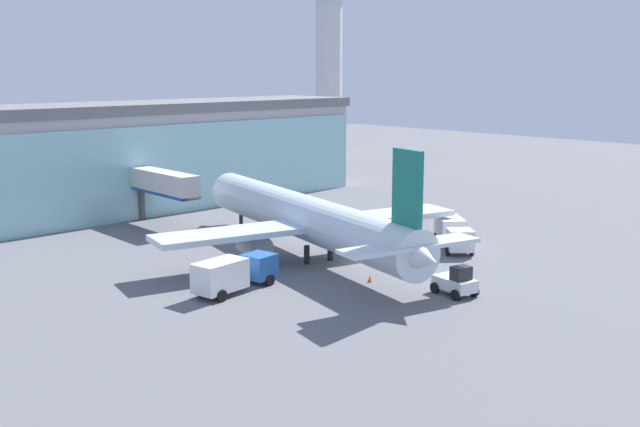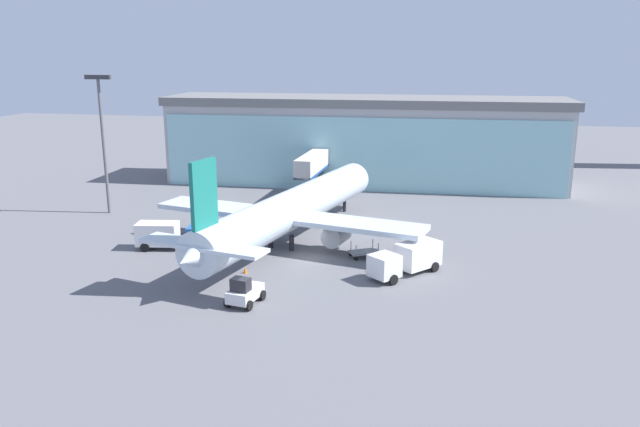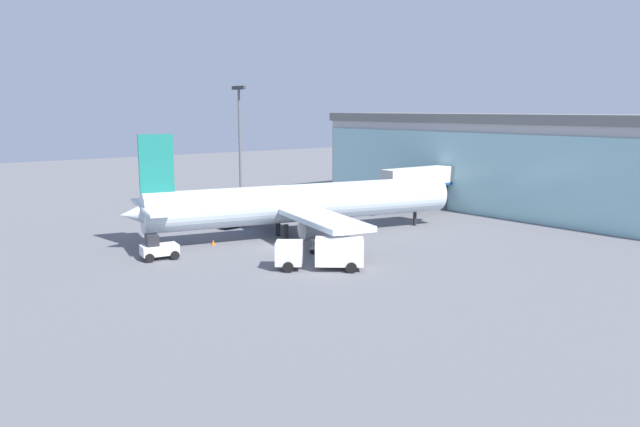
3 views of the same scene
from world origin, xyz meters
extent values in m
plane|color=slate|center=(0.00, 0.00, 0.00)|extent=(240.00, 240.00, 0.00)
cube|color=#A9A9A9|center=(0.00, 36.31, 5.72)|extent=(57.38, 14.34, 11.44)
cube|color=#90C7CE|center=(0.25, 30.16, 5.15)|extent=(55.76, 2.61, 10.30)
cube|color=slate|center=(0.00, 36.31, 12.04)|extent=(58.53, 14.63, 1.20)
cube|color=beige|center=(-5.12, 25.14, 4.71)|extent=(2.43, 12.05, 2.40)
cube|color=#194799|center=(-5.12, 25.14, 3.66)|extent=(2.47, 12.05, 0.30)
cylinder|color=#4C4C51|center=(-5.04, 29.64, 1.76)|extent=(0.70, 0.70, 3.51)
cylinder|color=#59595E|center=(-27.61, 11.80, 7.97)|extent=(0.36, 0.36, 15.94)
cube|color=#333338|center=(-27.61, 11.80, 16.19)|extent=(3.20, 0.40, 0.50)
cylinder|color=silver|center=(-2.71, 4.97, 3.56)|extent=(11.16, 33.59, 3.92)
cone|color=silver|center=(0.96, 21.33, 3.56)|extent=(4.48, 3.78, 3.92)
cone|color=silver|center=(-6.37, -11.40, 3.56)|extent=(4.32, 4.67, 3.53)
cube|color=silver|center=(-3.07, 3.33, 3.17)|extent=(28.72, 10.33, 0.50)
cube|color=silver|center=(-6.15, -10.43, 4.15)|extent=(11.26, 4.75, 0.30)
cube|color=#197266|center=(-6.05, -9.94, 8.24)|extent=(1.05, 3.20, 5.44)
cylinder|color=gray|center=(-8.25, 5.00, 1.82)|extent=(2.75, 3.58, 2.10)
cylinder|color=gray|center=(2.32, 2.63, 1.82)|extent=(2.75, 3.58, 2.10)
cylinder|color=black|center=(-4.44, 2.61, 0.80)|extent=(0.50, 0.50, 1.60)
cylinder|color=black|center=(-2.14, 2.10, 0.80)|extent=(0.50, 0.50, 1.60)
cylinder|color=black|center=(0.30, 18.41, 0.80)|extent=(0.40, 0.40, 1.60)
cube|color=#2659A5|center=(-11.19, 0.63, 1.40)|extent=(2.53, 2.53, 1.90)
cube|color=white|center=(-15.33, -0.06, 1.55)|extent=(4.31, 2.83, 2.20)
cylinder|color=black|center=(-11.37, 1.71, 0.45)|extent=(0.94, 0.44, 0.90)
cylinder|color=black|center=(-11.01, -0.46, 0.45)|extent=(0.94, 0.44, 0.90)
cylinder|color=black|center=(-16.50, 0.86, 0.45)|extent=(0.94, 0.44, 0.90)
cylinder|color=black|center=(-16.14, -1.31, 0.45)|extent=(0.94, 0.44, 0.90)
cube|color=silver|center=(7.74, -4.45, 1.40)|extent=(3.10, 3.10, 1.90)
cube|color=white|center=(10.41, -1.20, 1.55)|extent=(4.24, 4.49, 2.20)
cylinder|color=black|center=(8.59, -5.15, 0.45)|extent=(0.80, 0.89, 0.90)
cylinder|color=black|center=(6.89, -3.75, 0.45)|extent=(0.80, 0.89, 0.90)
cylinder|color=black|center=(11.89, -1.13, 0.45)|extent=(0.80, 0.89, 0.90)
cylinder|color=black|center=(10.19, 0.27, 0.45)|extent=(0.80, 0.89, 0.90)
cube|color=gray|center=(5.18, 1.55, 0.52)|extent=(3.22, 2.75, 0.16)
cylinder|color=black|center=(4.55, 0.38, 0.22)|extent=(0.44, 0.32, 0.44)
cylinder|color=gray|center=(4.55, 0.38, 1.05)|extent=(0.08, 0.08, 0.90)
cylinder|color=black|center=(3.86, 1.64, 0.22)|extent=(0.44, 0.32, 0.44)
cylinder|color=gray|center=(3.86, 1.64, 1.05)|extent=(0.08, 0.08, 0.90)
cylinder|color=black|center=(6.51, 1.46, 0.22)|extent=(0.44, 0.32, 0.44)
cylinder|color=gray|center=(6.51, 1.46, 1.05)|extent=(0.08, 0.08, 0.90)
cylinder|color=black|center=(5.82, 2.72, 0.22)|extent=(0.44, 0.32, 0.44)
cylinder|color=gray|center=(5.82, 2.72, 1.05)|extent=(0.08, 0.08, 0.90)
cube|color=silver|center=(-2.34, -11.56, 0.85)|extent=(2.31, 3.46, 0.90)
cube|color=#26262B|center=(-2.44, -12.19, 1.80)|extent=(1.55, 1.22, 1.00)
cylinder|color=black|center=(-3.04, -10.30, 0.40)|extent=(0.48, 0.85, 0.80)
cylinder|color=black|center=(-1.26, -10.60, 0.40)|extent=(0.48, 0.85, 0.80)
cylinder|color=black|center=(-3.41, -12.51, 0.40)|extent=(0.48, 0.85, 0.80)
cylinder|color=black|center=(-1.63, -12.81, 0.40)|extent=(0.48, 0.85, 0.80)
cone|color=orange|center=(-4.55, -5.01, 0.28)|extent=(0.36, 0.36, 0.55)
cone|color=orange|center=(9.68, 1.87, 0.28)|extent=(0.36, 0.36, 0.55)
camera|label=1|loc=(-45.88, -44.16, 16.43)|focal=42.00mm
camera|label=2|loc=(12.87, -54.71, 19.16)|focal=35.00mm
camera|label=3|loc=(49.53, -33.51, 13.33)|focal=35.00mm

